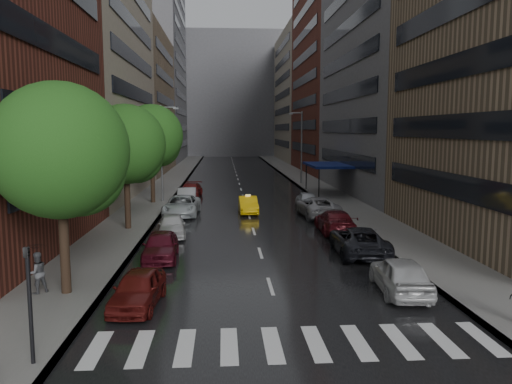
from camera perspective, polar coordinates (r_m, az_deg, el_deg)
ground at (r=18.70m, az=2.86°, el=-14.48°), size 220.00×220.00×0.00m
road at (r=67.65m, az=-2.03°, el=1.30°), size 14.00×140.00×0.01m
sidewalk_left at (r=67.96m, az=-9.64°, el=1.29°), size 4.00×140.00×0.15m
sidewalk_right at (r=68.50m, az=5.52°, el=1.40°), size 4.00×140.00×0.15m
crosswalk at (r=16.89m, az=4.38°, el=-16.90°), size 13.15×2.80×0.01m
buildings_left at (r=77.68m, az=-13.75°, el=13.67°), size 8.00×108.00×38.00m
buildings_right at (r=76.34m, az=9.39°, el=13.17°), size 8.05×109.10×36.00m
building_far at (r=135.59m, az=-2.96°, el=10.99°), size 40.00×14.00×32.00m
tree_near at (r=21.60m, az=-21.51°, el=4.39°), size 5.53×5.53×8.82m
tree_mid at (r=34.88m, az=-14.68°, el=5.29°), size 5.41×5.41×8.62m
tree_far at (r=47.10m, az=-11.85°, el=6.29°), size 5.79×5.79×9.22m
taxi at (r=41.28m, az=-0.92°, el=-1.48°), size 1.60×4.29×1.40m
parked_cars_left at (r=37.97m, az=-8.81°, el=-2.23°), size 2.92×36.50×1.60m
parked_cars_right at (r=33.43m, az=9.17°, el=-3.47°), size 3.08×28.26×1.61m
ped_black_umbrella at (r=22.65m, az=-23.79°, el=-7.55°), size 1.06×1.05×2.09m
traffic_light at (r=15.90m, az=-24.48°, el=-10.56°), size 0.18×0.15×3.45m
street_lamp_left at (r=47.65m, az=-10.65°, el=4.62°), size 1.74×0.22×9.00m
street_lamp_right at (r=63.06m, az=5.15°, el=5.30°), size 1.74×0.22×9.00m
awning at (r=53.55m, az=8.13°, el=3.05°), size 4.00×8.00×3.12m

